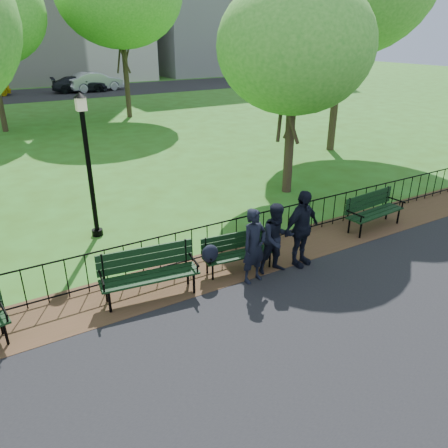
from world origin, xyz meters
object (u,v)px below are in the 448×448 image
person_mid (277,239)px  sedan_silver (95,81)px  person_right (301,229)px  sedan_dark (80,84)px  park_bench_left_a (148,268)px  lamppost (88,162)px  park_bench_main (225,251)px  person_left (254,246)px  tree_near_e (295,46)px  park_bench_right_a (373,207)px

person_mid → sedan_silver: size_ratio=0.33×
person_right → sedan_dark: 34.15m
park_bench_left_a → person_mid: person_mid is taller
sedan_silver → person_mid: bearing=159.7°
park_bench_left_a → person_mid: (2.80, -0.55, 0.19)m
park_bench_left_a → lamppost: bearing=99.7°
park_bench_left_a → person_right: bearing=-1.5°
person_mid → sedan_silver: 34.53m
park_bench_main → sedan_silver: (6.43, 33.59, 0.26)m
sedan_dark → lamppost: bearing=173.4°
lamppost → sedan_silver: bearing=74.5°
person_left → person_right: person_right is taller
park_bench_left_a → person_left: (2.15, -0.61, 0.20)m
tree_near_e → person_mid: tree_near_e is taller
person_right → sedan_dark: person_right is taller
park_bench_right_a → sedan_silver: size_ratio=0.38×
park_bench_right_a → tree_near_e: size_ratio=0.29×
park_bench_left_a → sedan_dark: 34.11m
park_bench_main → person_mid: size_ratio=1.09×
park_bench_left_a → park_bench_right_a: park_bench_left_a is taller
person_right → tree_near_e: bearing=45.7°
person_mid → sedan_dark: bearing=90.8°
park_bench_right_a → sedan_dark: 33.35m
person_mid → person_left: bearing=-166.5°
park_bench_left_a → sedan_dark: size_ratio=0.43×
person_left → person_right: 1.32m
sedan_silver → sedan_dark: bearing=84.2°
park_bench_left_a → park_bench_right_a: bearing=8.3°
park_bench_left_a → person_mid: 2.86m
park_bench_left_a → person_mid: size_ratio=1.25×
lamppost → sedan_silver: lamppost is taller
person_mid → sedan_dark: 34.21m
sedan_silver → sedan_dark: 1.41m
park_bench_main → lamppost: size_ratio=0.48×
tree_near_e → sedan_silver: 30.23m
sedan_dark → person_left: bearing=178.6°
park_bench_left_a → lamppost: size_ratio=0.55×
park_bench_left_a → tree_near_e: 8.31m
lamppost → person_mid: bearing=-53.6°
person_mid → person_right: (0.67, -0.01, 0.09)m
lamppost → sedan_silver: (8.34, 30.14, -1.17)m
park_bench_right_a → person_mid: size_ratio=1.18×
park_bench_main → lamppost: (-1.91, 3.45, 1.43)m
person_left → person_right: (1.32, 0.06, 0.07)m
lamppost → tree_near_e: (6.49, 0.20, 2.55)m
park_bench_left_a → sedan_dark: sedan_dark is taller
park_bench_left_a → sedan_silver: 34.55m
park_bench_main → person_right: bearing=-10.4°
park_bench_left_a → tree_near_e: size_ratio=0.31×
lamppost → sedan_silver: 31.30m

